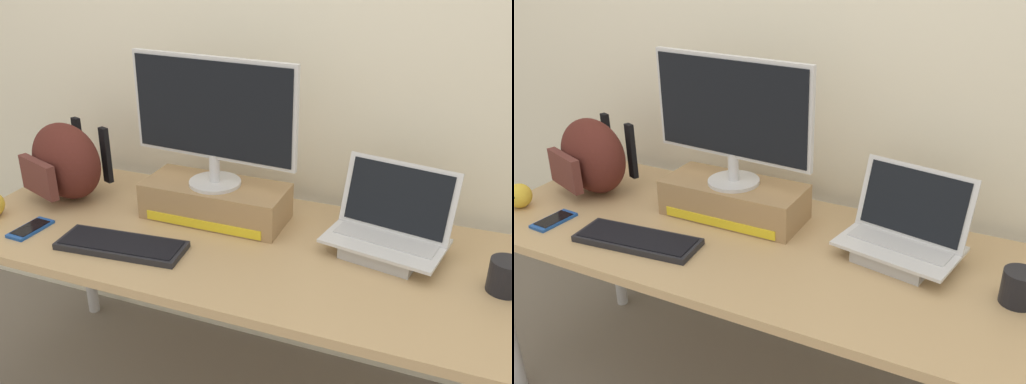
# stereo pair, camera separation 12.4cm
# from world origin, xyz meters

# --- Properties ---
(back_wall) EXTENTS (7.00, 0.10, 2.60)m
(back_wall) POSITION_xyz_m (0.00, 0.46, 1.30)
(back_wall) COLOR silver
(back_wall) RESTS_ON ground
(desk) EXTENTS (2.01, 0.73, 0.72)m
(desk) POSITION_xyz_m (0.00, 0.00, 0.66)
(desk) COLOR tan
(desk) RESTS_ON ground
(toner_box_yellow) EXTENTS (0.49, 0.21, 0.12)m
(toner_box_yellow) POSITION_xyz_m (-0.20, 0.12, 0.78)
(toner_box_yellow) COLOR #9E7A51
(toner_box_yellow) RESTS_ON desk
(desktop_monitor) EXTENTS (0.58, 0.18, 0.43)m
(desktop_monitor) POSITION_xyz_m (-0.20, 0.12, 1.08)
(desktop_monitor) COLOR silver
(desktop_monitor) RESTS_ON toner_box_yellow
(open_laptop) EXTENTS (0.39, 0.29, 0.27)m
(open_laptop) POSITION_xyz_m (0.39, 0.10, 0.78)
(open_laptop) COLOR #ADADB2
(open_laptop) RESTS_ON desk
(external_keyboard) EXTENTS (0.41, 0.18, 0.02)m
(external_keyboard) POSITION_xyz_m (-0.38, -0.18, 0.73)
(external_keyboard) COLOR black
(external_keyboard) RESTS_ON desk
(messenger_backpack) EXTENTS (0.38, 0.31, 0.28)m
(messenger_backpack) POSITION_xyz_m (-0.78, 0.07, 0.86)
(messenger_backpack) COLOR #4C1E19
(messenger_backpack) RESTS_ON desk
(coffee_mug) EXTENTS (0.13, 0.09, 0.10)m
(coffee_mug) POSITION_xyz_m (0.73, 0.01, 0.77)
(coffee_mug) COLOR black
(coffee_mug) RESTS_ON desk
(cell_phone) EXTENTS (0.08, 0.15, 0.01)m
(cell_phone) POSITION_xyz_m (-0.73, -0.19, 0.73)
(cell_phone) COLOR #19479E
(cell_phone) RESTS_ON desk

